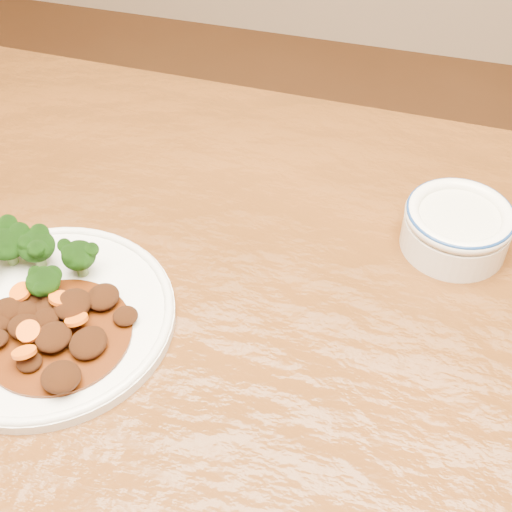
# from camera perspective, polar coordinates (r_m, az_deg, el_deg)

# --- Properties ---
(dining_table) EXTENTS (1.52, 0.93, 0.75)m
(dining_table) POSITION_cam_1_polar(r_m,az_deg,el_deg) (0.70, 1.26, -13.77)
(dining_table) COLOR #5A2E10
(dining_table) RESTS_ON ground
(dinner_plate) EXTENTS (0.24, 0.24, 0.02)m
(dinner_plate) POSITION_cam_1_polar(r_m,az_deg,el_deg) (0.70, -16.42, -4.72)
(dinner_plate) COLOR silver
(dinner_plate) RESTS_ON dining_table
(broccoli_florets) EXTENTS (0.13, 0.08, 0.04)m
(broccoli_florets) POSITION_cam_1_polar(r_m,az_deg,el_deg) (0.72, -18.24, -0.11)
(broccoli_florets) COLOR olive
(broccoli_florets) RESTS_ON dinner_plate
(mince_stew) EXTENTS (0.14, 0.13, 0.03)m
(mince_stew) POSITION_cam_1_polar(r_m,az_deg,el_deg) (0.67, -16.04, -5.33)
(mince_stew) COLOR #441E07
(mince_stew) RESTS_ON dinner_plate
(dip_bowl) EXTENTS (0.11, 0.11, 0.05)m
(dip_bowl) POSITION_cam_1_polar(r_m,az_deg,el_deg) (0.75, 15.78, 2.33)
(dip_bowl) COLOR silver
(dip_bowl) RESTS_ON dining_table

